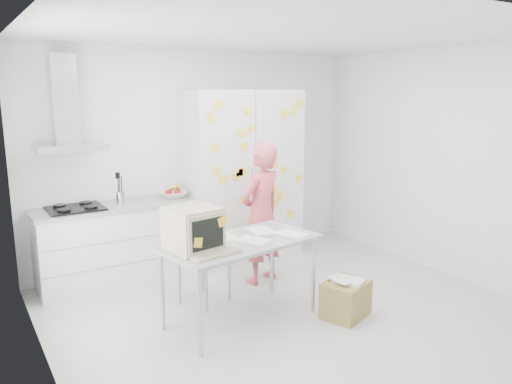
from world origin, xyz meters
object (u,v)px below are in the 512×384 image
desk (212,236)px  cardboard_box (346,298)px  chair (198,249)px  person (261,214)px

desk → cardboard_box: (1.23, -0.46, -0.72)m
chair → cardboard_box: 1.58m
person → chair: person is taller
desk → cardboard_box: desk is taller
person → chair: 0.90m
desk → chair: 0.74m
person → chair: (-0.85, -0.12, -0.24)m
chair → cardboard_box: bearing=-68.7°
desk → chair: size_ratio=1.58×
person → desk: size_ratio=1.02×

